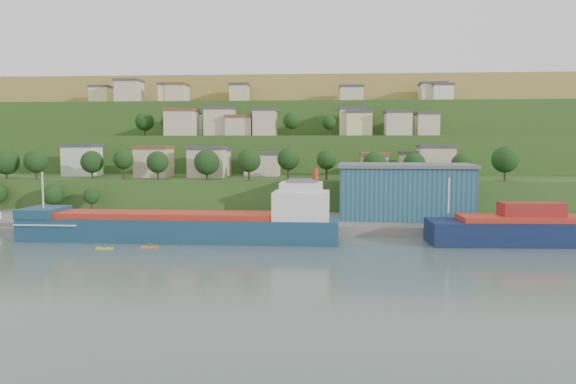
{
  "coord_description": "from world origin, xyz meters",
  "views": [
    {
      "loc": [
        23.53,
        -103.2,
        19.65
      ],
      "look_at": [
        14.77,
        15.0,
        9.3
      ],
      "focal_mm": 35.0,
      "sensor_mm": 36.0,
      "label": 1
    }
  ],
  "objects": [
    {
      "name": "ground",
      "position": [
        0.0,
        0.0,
        0.0
      ],
      "size": [
        500.0,
        500.0,
        0.0
      ],
      "primitive_type": "plane",
      "color": "#455451",
      "rests_on": "ground"
    },
    {
      "name": "dinghy",
      "position": [
        -45.94,
        18.18,
        1.66
      ],
      "size": [
        4.61,
        1.78,
        0.92
      ],
      "primitive_type": "cube",
      "rotation": [
        0.0,
        0.0,
        -0.01
      ],
      "color": "silver",
      "rests_on": "pebble_beach"
    },
    {
      "name": "hillside",
      "position": [
        0.01,
        168.66,
        0.09
      ],
      "size": [
        360.0,
        211.02,
        96.0
      ],
      "color": "#284719",
      "rests_on": "ground"
    },
    {
      "name": "kayak_orange",
      "position": [
        -10.31,
        -0.74,
        0.25
      ],
      "size": [
        3.41,
        0.71,
        0.85
      ],
      "rotation": [
        0.0,
        0.0,
        0.03
      ],
      "color": "orange",
      "rests_on": "ground"
    },
    {
      "name": "quay",
      "position": [
        20.0,
        28.0,
        0.0
      ],
      "size": [
        220.0,
        26.0,
        4.0
      ],
      "primitive_type": "cube",
      "color": "slate",
      "rests_on": "ground"
    },
    {
      "name": "cargo_ship_near",
      "position": [
        -4.67,
        7.5,
        2.64
      ],
      "size": [
        64.35,
        10.63,
        16.52
      ],
      "rotation": [
        0.0,
        0.0,
        -0.01
      ],
      "color": "#13384A",
      "rests_on": "ground"
    },
    {
      "name": "kayak_yellow",
      "position": [
        -18.33,
        -2.68,
        0.24
      ],
      "size": [
        3.3,
        0.84,
        0.82
      ],
      "rotation": [
        0.0,
        0.0,
        -0.08
      ],
      "color": "yellow",
      "rests_on": "ground"
    },
    {
      "name": "warehouse",
      "position": [
        41.35,
        31.0,
        8.43
      ],
      "size": [
        32.02,
        20.72,
        12.8
      ],
      "rotation": [
        0.0,
        0.0,
        -0.06
      ],
      "color": "navy",
      "rests_on": "quay"
    }
  ]
}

